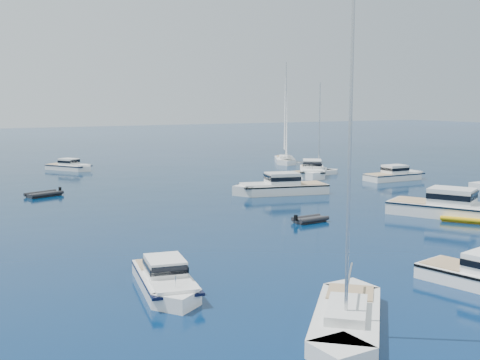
{
  "coord_description": "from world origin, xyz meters",
  "views": [
    {
      "loc": [
        -26.97,
        -25.73,
        9.64
      ],
      "look_at": [
        0.44,
        23.18,
        2.2
      ],
      "focal_mm": 44.72,
      "sensor_mm": 36.0,
      "label": 1
    }
  ],
  "objects": [
    {
      "name": "motor_cruiser_centre",
      "position": [
        6.86,
        26.02,
        0.0
      ],
      "size": [
        11.29,
        5.87,
        2.84
      ],
      "primitive_type": null,
      "rotation": [
        0.0,
        0.0,
        1.32
      ],
      "color": "silver",
      "rests_on": "ground"
    },
    {
      "name": "ground",
      "position": [
        0.0,
        0.0,
        0.0
      ],
      "size": [
        400.0,
        400.0,
        0.0
      ],
      "primitive_type": "plane",
      "color": "navy",
      "rests_on": "ground"
    },
    {
      "name": "tender_grey_near",
      "position": [
        0.91,
        12.51,
        0.0
      ],
      "size": [
        3.07,
        1.89,
        0.95
      ],
      "primitive_type": null,
      "rotation": [
        0.0,
        0.0,
        4.78
      ],
      "color": "black",
      "rests_on": "ground"
    },
    {
      "name": "tender_yellow",
      "position": [
        11.72,
        6.6,
        0.0
      ],
      "size": [
        3.59,
        4.0,
        0.95
      ],
      "primitive_type": null,
      "rotation": [
        0.0,
        0.0,
        0.6
      ],
      "color": "gold",
      "rests_on": "ground"
    },
    {
      "name": "motor_cruiser_far_r",
      "position": [
        25.29,
        28.35,
        0.0
      ],
      "size": [
        9.09,
        2.96,
        2.37
      ],
      "primitive_type": null,
      "rotation": [
        0.0,
        0.0,
        4.69
      ],
      "color": "silver",
      "rests_on": "ground"
    },
    {
      "name": "sailboat_centre",
      "position": [
        19.47,
        37.39,
        0.0
      ],
      "size": [
        8.49,
        2.33,
        12.43
      ],
      "primitive_type": null,
      "rotation": [
        0.0,
        0.0,
        4.73
      ],
      "color": "silver",
      "rests_on": "ground"
    },
    {
      "name": "tender_grey_far",
      "position": [
        -15.04,
        36.45,
        0.0
      ],
      "size": [
        4.24,
        3.22,
        0.95
      ],
      "primitive_type": null,
      "rotation": [
        0.0,
        0.0,
        1.92
      ],
      "color": "black",
      "rests_on": "ground"
    },
    {
      "name": "sailboat_sails_far",
      "position": [
        25.04,
        52.59,
        0.0
      ],
      "size": [
        7.89,
        10.95,
        16.13
      ],
      "primitive_type": null,
      "rotation": [
        0.0,
        0.0,
        2.63
      ],
      "color": "white",
      "rests_on": "ground"
    },
    {
      "name": "motor_cruiser_distant",
      "position": [
        18.65,
        36.61,
        0.0
      ],
      "size": [
        8.4,
        10.17,
        2.68
      ],
      "primitive_type": null,
      "rotation": [
        0.0,
        0.0,
        2.53
      ],
      "color": "white",
      "rests_on": "ground"
    },
    {
      "name": "motor_cruiser_horizon",
      "position": [
        -7.12,
        58.54,
        0.0
      ],
      "size": [
        6.35,
        8.04,
        2.09
      ],
      "primitive_type": null,
      "rotation": [
        0.0,
        0.0,
        3.71
      ],
      "color": "silver",
      "rests_on": "ground"
    },
    {
      "name": "motor_cruiser_right",
      "position": [
        12.61,
        8.29,
        0.0
      ],
      "size": [
        8.67,
        12.15,
        3.1
      ],
      "primitive_type": null,
      "rotation": [
        0.0,
        0.0,
        3.62
      ],
      "color": "silver",
      "rests_on": "ground"
    },
    {
      "name": "sailboat_fore",
      "position": [
        -10.89,
        -6.46,
        0.0
      ],
      "size": [
        9.1,
        9.54,
        15.38
      ],
      "primitive_type": null,
      "rotation": [
        0.0,
        0.0,
        2.4
      ],
      "color": "silver",
      "rests_on": "ground"
    },
    {
      "name": "motor_cruiser_left",
      "position": [
        -15.81,
        1.95,
        0.0
      ],
      "size": [
        4.02,
        8.45,
        2.13
      ],
      "primitive_type": null,
      "rotation": [
        0.0,
        0.0,
        2.94
      ],
      "color": "white",
      "rests_on": "ground"
    }
  ]
}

